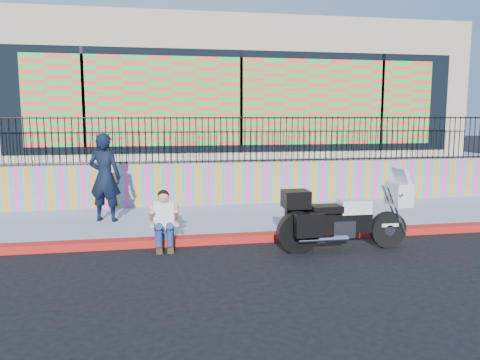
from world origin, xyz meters
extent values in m
plane|color=black|center=(0.00, 0.00, 0.00)|extent=(90.00, 90.00, 0.00)
cube|color=#AB240C|center=(0.00, 0.00, 0.07)|extent=(16.00, 0.30, 0.15)
cube|color=#9399B0|center=(0.00, 1.65, 0.07)|extent=(16.00, 3.00, 0.15)
cube|color=#FF4394|center=(0.00, 3.25, 0.70)|extent=(16.00, 0.20, 1.10)
cube|color=#9399B0|center=(0.00, 8.35, 0.62)|extent=(16.00, 10.00, 1.25)
cube|color=tan|center=(0.00, 8.15, 3.25)|extent=(14.00, 8.00, 4.00)
cube|color=black|center=(0.00, 4.13, 2.85)|extent=(12.60, 0.04, 2.80)
cube|color=#FF5938|center=(0.00, 4.10, 2.85)|extent=(11.48, 0.02, 2.40)
cylinder|color=black|center=(1.89, -0.87, 0.34)|extent=(0.68, 0.14, 0.68)
cylinder|color=black|center=(0.13, -0.87, 0.34)|extent=(0.68, 0.14, 0.68)
cube|color=black|center=(1.01, -0.87, 0.52)|extent=(0.98, 0.29, 0.35)
cube|color=silver|center=(0.96, -0.87, 0.41)|extent=(0.41, 0.35, 0.31)
cube|color=silver|center=(1.19, -0.87, 0.81)|extent=(0.57, 0.33, 0.25)
cube|color=black|center=(0.65, -0.87, 0.79)|extent=(0.57, 0.35, 0.12)
cube|color=silver|center=(2.07, -0.87, 1.01)|extent=(0.31, 0.54, 0.43)
cube|color=silver|center=(2.11, -0.87, 1.34)|extent=(0.19, 0.48, 0.35)
cube|color=black|center=(0.08, -0.87, 0.98)|extent=(0.45, 0.43, 0.31)
cube|color=black|center=(0.23, -1.18, 0.57)|extent=(0.50, 0.19, 0.41)
cube|color=black|center=(0.23, -0.56, 0.57)|extent=(0.50, 0.19, 0.41)
cube|color=silver|center=(1.89, -0.87, 0.44)|extent=(0.33, 0.17, 0.06)
imported|color=black|center=(-3.48, 1.72, 1.12)|extent=(0.82, 0.66, 1.94)
cube|color=navy|center=(-2.25, -0.01, 0.24)|extent=(0.36, 0.28, 0.18)
cube|color=white|center=(-2.25, -0.05, 0.59)|extent=(0.38, 0.27, 0.54)
sphere|color=tan|center=(-2.25, -0.09, 0.95)|extent=(0.21, 0.21, 0.21)
cube|color=#472814|center=(-2.35, -0.45, 0.05)|extent=(0.11, 0.26, 0.10)
cube|color=#472814|center=(-2.15, -0.45, 0.05)|extent=(0.11, 0.26, 0.10)
camera|label=1|loc=(-2.37, -8.80, 2.45)|focal=35.00mm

